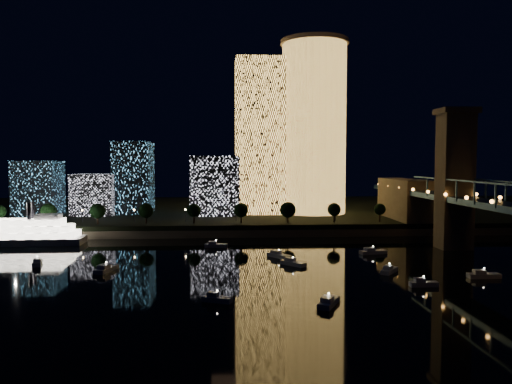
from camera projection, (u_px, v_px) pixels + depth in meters
ground at (292, 286)px, 125.32m from camera, size 520.00×520.00×0.00m
far_bank at (255, 211)px, 284.53m from camera, size 420.00×160.00×5.00m
seawall at (266, 233)px, 206.90m from camera, size 420.00×6.00×3.00m
tower_cylindrical at (314, 127)px, 250.83m from camera, size 34.00×34.00×86.25m
tower_rectangular at (259, 137)px, 251.94m from camera, size 24.16×24.16×76.87m
midrise_blocks at (130, 185)px, 246.18m from camera, size 105.38×35.14×36.02m
riverboat at (8, 233)px, 187.06m from camera, size 54.85×12.56×16.46m
motorboats at (283, 266)px, 144.67m from camera, size 132.55×80.86×2.78m
esplanade_trees at (183, 211)px, 210.18m from camera, size 165.36×6.77×8.88m
street_lamps at (185, 212)px, 216.27m from camera, size 132.70×0.70×5.65m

